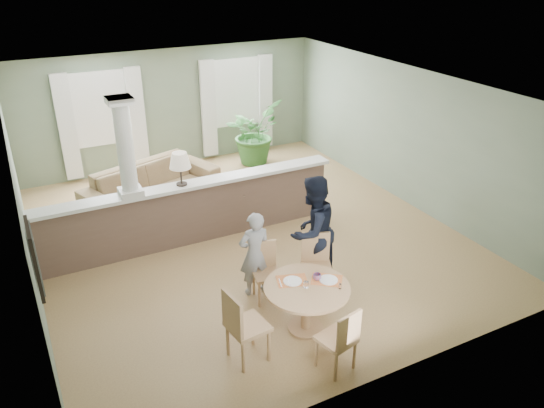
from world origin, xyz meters
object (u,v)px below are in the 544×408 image
chair_far_man (316,262)px  chair_near (341,338)px  sofa (152,185)px  dining_table (307,295)px  man_person (312,231)px  child_person (255,254)px  chair_side (242,324)px  chair_far_boy (266,268)px  houseplant (253,133)px

chair_far_man → chair_near: (-0.59, -1.53, -0.04)m
sofa → chair_far_man: 4.36m
dining_table → chair_near: (-0.04, -0.87, -0.06)m
sofa → man_person: size_ratio=1.57×
dining_table → child_person: bearing=102.6°
child_person → man_person: man_person is taller
dining_table → chair_side: size_ratio=1.12×
dining_table → man_person: man_person is taller
dining_table → child_person: size_ratio=0.86×
dining_table → man_person: (0.66, 0.98, 0.32)m
dining_table → chair_far_boy: bearing=99.0°
dining_table → chair_side: (-1.02, -0.17, 0.01)m
chair_near → chair_far_boy: bearing=-99.6°
sofa → man_person: man_person is taller
man_person → chair_far_boy: bearing=-14.6°
dining_table → chair_far_man: chair_far_man is taller
houseplant → child_person: 5.42m
houseplant → chair_far_man: (-1.51, -5.33, -0.21)m
chair_far_boy → chair_side: 1.40m
chair_far_boy → chair_near: bearing=-75.8°
chair_side → child_person: bearing=-38.6°
houseplant → sofa: bearing=-157.3°
dining_table → child_person: 1.12m
chair_far_boy → child_person: bearing=131.7°
chair_far_boy → chair_far_man: bearing=-9.9°
child_person → man_person: 0.93m
houseplant → chair_far_boy: 5.53m
sofa → chair_side: chair_side is taller
chair_side → chair_far_boy: bearing=-45.4°
houseplant → chair_far_boy: size_ratio=1.69×
sofa → child_person: bearing=-101.3°
dining_table → chair_far_man: bearing=50.4°
sofa → chair_far_man: (1.31, -4.15, 0.13)m
houseplant → chair_near: bearing=-107.0°
sofa → child_person: size_ratio=2.05×
dining_table → chair_far_boy: chair_far_boy is taller
chair_far_boy → man_person: bearing=14.7°
chair_far_boy → houseplant: bearing=77.3°
dining_table → chair_near: 0.87m
man_person → chair_side: bearing=16.1°
sofa → chair_near: chair_near is taller
chair_far_boy → chair_far_man: (0.70, -0.26, 0.05)m
sofa → chair_far_boy: size_ratio=3.13×
houseplant → child_person: houseplant is taller
sofa → chair_far_man: size_ratio=2.84×
chair_far_man → dining_table: bearing=-105.9°
sofa → houseplant: bearing=3.5°
houseplant → dining_table: 6.34m
sofa → chair_far_boy: bearing=-100.3°
sofa → chair_side: (-0.26, -4.98, 0.16)m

